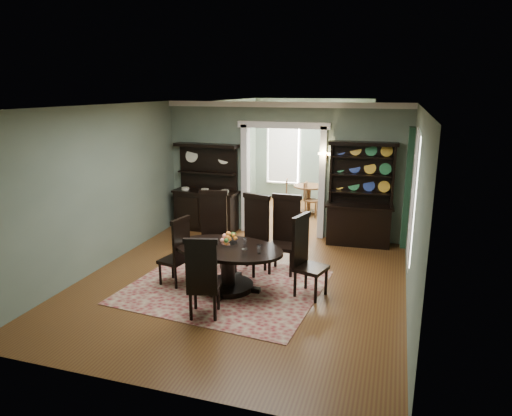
{
  "coord_description": "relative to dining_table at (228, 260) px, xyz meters",
  "views": [
    {
      "loc": [
        2.44,
        -6.9,
        3.28
      ],
      "look_at": [
        0.1,
        0.6,
        1.22
      ],
      "focal_mm": 32.0,
      "sensor_mm": 36.0,
      "label": 1
    }
  ],
  "objects": [
    {
      "name": "centerpiece",
      "position": [
        -0.0,
        0.08,
        0.29
      ],
      "size": [
        1.34,
        0.86,
        0.22
      ],
      "color": "white",
      "rests_on": "dining_table"
    },
    {
      "name": "wall_sconce",
      "position": [
        1.07,
        3.12,
        1.37
      ],
      "size": [
        0.27,
        0.21,
        0.21
      ],
      "color": "#AD762E",
      "rests_on": "back_wall_right"
    },
    {
      "name": "right_window",
      "position": [
        2.81,
        1.2,
        1.08
      ],
      "size": [
        0.15,
        1.47,
        2.12
      ],
      "color": "white",
      "rests_on": "wall_right"
    },
    {
      "name": "parlor_chair_left",
      "position": [
        -0.31,
        4.97,
        -0.02
      ],
      "size": [
        0.42,
        0.41,
        0.94
      ],
      "rotation": [
        0.0,
        0.0,
        1.76
      ],
      "color": "#573819",
      "rests_on": "parlor_floor"
    },
    {
      "name": "chair_end_left",
      "position": [
        -0.87,
        -0.08,
        0.11
      ],
      "size": [
        0.5,
        0.52,
        1.21
      ],
      "rotation": [
        0.0,
        0.0,
        1.37
      ],
      "color": "black",
      "rests_on": "rug"
    },
    {
      "name": "chair_far_right",
      "position": [
        0.7,
        1.11,
        0.22
      ],
      "size": [
        0.55,
        0.51,
        1.42
      ],
      "rotation": [
        0.0,
        0.0,
        3.12
      ],
      "color": "black",
      "rests_on": "rug"
    },
    {
      "name": "parlor",
      "position": [
        0.12,
        5.8,
        0.99
      ],
      "size": [
        3.51,
        3.5,
        3.01
      ],
      "color": "brown",
      "rests_on": "ground"
    },
    {
      "name": "welsh_dresser",
      "position": [
        1.87,
        3.03,
        0.28
      ],
      "size": [
        1.44,
        0.6,
        2.21
      ],
      "rotation": [
        0.0,
        0.0,
        0.06
      ],
      "color": "black",
      "rests_on": "floor"
    },
    {
      "name": "chair_end_right",
      "position": [
        1.26,
        0.2,
        0.18
      ],
      "size": [
        0.59,
        0.61,
        1.34
      ],
      "rotation": [
        0.0,
        0.0,
        -1.86
      ],
      "color": "black",
      "rests_on": "rug"
    },
    {
      "name": "room",
      "position": [
        0.12,
        0.31,
        1.05
      ],
      "size": [
        5.51,
        6.01,
        3.01
      ],
      "color": "brown",
      "rests_on": "ground"
    },
    {
      "name": "sideboard",
      "position": [
        -1.68,
        3.03,
        0.19
      ],
      "size": [
        1.58,
        0.62,
        2.04
      ],
      "rotation": [
        0.0,
        0.0,
        -0.05
      ],
      "color": "black",
      "rests_on": "floor"
    },
    {
      "name": "doorway_trim",
      "position": [
        0.12,
        3.27,
        1.09
      ],
      "size": [
        2.08,
        0.25,
        2.57
      ],
      "color": "silver",
      "rests_on": "floor"
    },
    {
      "name": "parlor_table",
      "position": [
        0.36,
        5.2,
        -0.03
      ],
      "size": [
        0.82,
        0.82,
        0.76
      ],
      "color": "#573819",
      "rests_on": "parlor_floor"
    },
    {
      "name": "rug",
      "position": [
        -0.08,
        0.06,
        -0.52
      ],
      "size": [
        3.35,
        2.96,
        0.01
      ],
      "primitive_type": "cube",
      "rotation": [
        0.0,
        0.0,
        -0.09
      ],
      "color": "maroon",
      "rests_on": "floor"
    },
    {
      "name": "chair_near",
      "position": [
        0.02,
        -1.06,
        0.14
      ],
      "size": [
        0.56,
        0.54,
        1.27
      ],
      "rotation": [
        0.0,
        0.0,
        0.24
      ],
      "color": "black",
      "rests_on": "rug"
    },
    {
      "name": "dining_table",
      "position": [
        0.0,
        0.0,
        0.0
      ],
      "size": [
        2.04,
        1.97,
        0.75
      ],
      "rotation": [
        0.0,
        0.0,
        -0.12
      ],
      "color": "black",
      "rests_on": "rug"
    },
    {
      "name": "parlor_chair_right",
      "position": [
        0.43,
        4.87,
        -0.03
      ],
      "size": [
        0.39,
        0.39,
        0.92
      ],
      "rotation": [
        0.0,
        0.0,
        -1.6
      ],
      "color": "#573819",
      "rests_on": "parlor_floor"
    },
    {
      "name": "chair_far_mid",
      "position": [
        0.16,
        0.94,
        0.23
      ],
      "size": [
        0.64,
        0.62,
        1.43
      ],
      "rotation": [
        0.0,
        0.0,
        2.88
      ],
      "color": "black",
      "rests_on": "rug"
    },
    {
      "name": "chair_far_left",
      "position": [
        -0.69,
        1.05,
        0.22
      ],
      "size": [
        0.61,
        0.59,
        1.41
      ],
      "rotation": [
        0.0,
        0.0,
        3.35
      ],
      "color": "black",
      "rests_on": "rug"
    }
  ]
}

